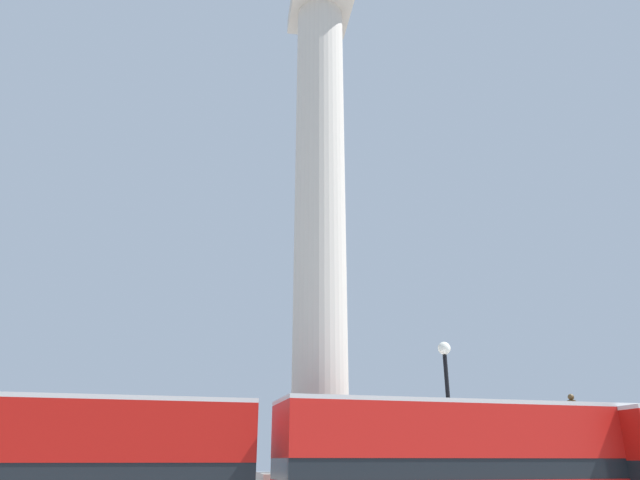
# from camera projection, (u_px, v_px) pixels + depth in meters

# --- Properties ---
(monument_column) EXTENTS (6.06, 6.06, 25.27)m
(monument_column) POSITION_uv_depth(u_px,v_px,m) (320.00, 297.00, 22.90)
(monument_column) COLOR beige
(monument_column) RESTS_ON ground_plane
(bus_a) EXTENTS (10.73, 3.46, 4.29)m
(bus_a) POSITION_uv_depth(u_px,v_px,m) (43.00, 475.00, 14.50)
(bus_a) COLOR #B7140F
(bus_a) RESTS_ON ground_plane
(bus_b) EXTENTS (11.49, 3.72, 4.37)m
(bus_b) POSITION_uv_depth(u_px,v_px,m) (469.00, 472.00, 16.64)
(bus_b) COLOR red
(bus_b) RESTS_ON ground_plane
(street_lamp) EXTENTS (0.44, 0.44, 6.56)m
(street_lamp) POSITION_uv_depth(u_px,v_px,m) (450.00, 426.00, 18.70)
(street_lamp) COLOR black
(street_lamp) RESTS_ON ground_plane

